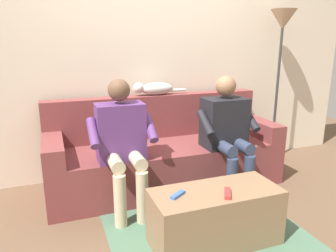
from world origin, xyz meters
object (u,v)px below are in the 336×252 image
at_px(remote_blue, 178,195).
at_px(remote_red, 227,193).
at_px(person_right_seated, 122,139).
at_px(couch, 164,155).
at_px(cat_on_backrest, 154,88).
at_px(floor_lamp, 282,34).
at_px(coffee_table, 215,217).
at_px(person_left_seated, 227,128).

relative_size(remote_blue, remote_red, 0.87).
bearing_deg(person_right_seated, remote_blue, 107.60).
relative_size(couch, remote_red, 15.32).
distance_m(cat_on_backrest, floor_lamp, 1.59).
bearing_deg(coffee_table, cat_on_backrest, -89.29).
bearing_deg(remote_blue, person_right_seated, 73.80).
bearing_deg(cat_on_backrest, remote_red, 92.14).
distance_m(couch, cat_on_backrest, 0.69).
distance_m(cat_on_backrest, remote_blue, 1.47).
distance_m(coffee_table, remote_red, 0.24).
relative_size(coffee_table, floor_lamp, 0.52).
height_order(person_left_seated, remote_blue, person_left_seated).
bearing_deg(couch, cat_on_backrest, -86.25).
bearing_deg(floor_lamp, remote_red, 43.22).
relative_size(coffee_table, cat_on_backrest, 1.60).
xyz_separation_m(coffee_table, remote_blue, (0.29, -0.01, 0.22)).
relative_size(person_right_seated, remote_red, 7.58).
distance_m(person_left_seated, floor_lamp, 1.40).
bearing_deg(person_left_seated, person_right_seated, 1.76).
bearing_deg(person_right_seated, coffee_table, 125.55).
relative_size(couch, floor_lamp, 1.29).
xyz_separation_m(person_left_seated, cat_on_backrest, (0.52, -0.62, 0.31)).
xyz_separation_m(remote_blue, floor_lamp, (-1.75, -1.24, 1.08)).
bearing_deg(remote_red, floor_lamp, -17.59).
height_order(coffee_table, cat_on_backrest, cat_on_backrest).
bearing_deg(person_left_seated, remote_red, 60.52).
xyz_separation_m(couch, cat_on_backrest, (0.02, -0.26, 0.65)).
height_order(person_right_seated, cat_on_backrest, person_right_seated).
xyz_separation_m(remote_blue, remote_red, (-0.32, 0.10, 0.00)).
bearing_deg(couch, remote_blue, 75.29).
xyz_separation_m(couch, coffee_table, (0.00, 1.10, -0.10)).
distance_m(coffee_table, cat_on_backrest, 1.55).
relative_size(coffee_table, person_left_seated, 0.82).
bearing_deg(person_left_seated, floor_lamp, -151.83).
height_order(cat_on_backrest, remote_red, cat_on_backrest).
relative_size(coffee_table, remote_blue, 7.10).
height_order(person_right_seated, floor_lamp, floor_lamp).
height_order(coffee_table, floor_lamp, floor_lamp).
bearing_deg(cat_on_backrest, couch, 93.75).
distance_m(remote_red, floor_lamp, 2.24).
height_order(remote_blue, floor_lamp, floor_lamp).
relative_size(person_right_seated, remote_blue, 8.72).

